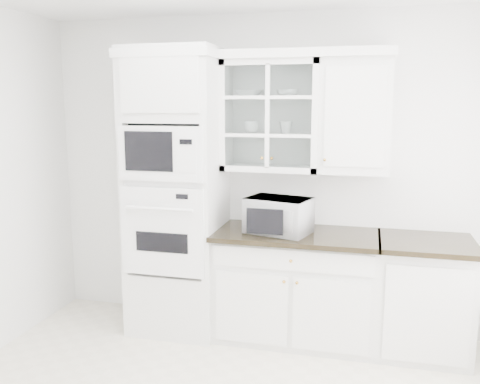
# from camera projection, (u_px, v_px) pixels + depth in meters

# --- Properties ---
(room_shell) EXTENTS (4.00, 3.50, 2.70)m
(room_shell) POSITION_uv_depth(u_px,v_px,m) (231.00, 132.00, 3.09)
(room_shell) COLOR white
(room_shell) RESTS_ON ground
(oven_column) EXTENTS (0.76, 0.68, 2.40)m
(oven_column) POSITION_uv_depth(u_px,v_px,m) (177.00, 193.00, 4.31)
(oven_column) COLOR white
(oven_column) RESTS_ON ground
(base_cabinet_run) EXTENTS (1.32, 0.67, 0.92)m
(base_cabinet_run) POSITION_uv_depth(u_px,v_px,m) (296.00, 285.00, 4.22)
(base_cabinet_run) COLOR white
(base_cabinet_run) RESTS_ON ground
(extra_base_cabinet) EXTENTS (0.72, 0.67, 0.92)m
(extra_base_cabinet) POSITION_uv_depth(u_px,v_px,m) (423.00, 296.00, 3.97)
(extra_base_cabinet) COLOR white
(extra_base_cabinet) RESTS_ON ground
(upper_cabinet_glass) EXTENTS (0.80, 0.33, 0.90)m
(upper_cabinet_glass) POSITION_uv_depth(u_px,v_px,m) (271.00, 116.00, 4.17)
(upper_cabinet_glass) COLOR white
(upper_cabinet_glass) RESTS_ON room_shell
(upper_cabinet_solid) EXTENTS (0.55, 0.33, 0.90)m
(upper_cabinet_solid) POSITION_uv_depth(u_px,v_px,m) (355.00, 117.00, 4.01)
(upper_cabinet_solid) COLOR white
(upper_cabinet_solid) RESTS_ON room_shell
(crown_molding) EXTENTS (2.14, 0.38, 0.07)m
(crown_molding) POSITION_uv_depth(u_px,v_px,m) (259.00, 55.00, 4.09)
(crown_molding) COLOR white
(crown_molding) RESTS_ON room_shell
(countertop_microwave) EXTENTS (0.58, 0.52, 0.29)m
(countertop_microwave) POSITION_uv_depth(u_px,v_px,m) (279.00, 215.00, 4.10)
(countertop_microwave) COLOR white
(countertop_microwave) RESTS_ON base_cabinet_run
(bowl_a) EXTENTS (0.24, 0.24, 0.05)m
(bowl_a) POSITION_uv_depth(u_px,v_px,m) (249.00, 93.00, 4.18)
(bowl_a) COLOR white
(bowl_a) RESTS_ON upper_cabinet_glass
(bowl_b) EXTENTS (0.19, 0.19, 0.05)m
(bowl_b) POSITION_uv_depth(u_px,v_px,m) (287.00, 93.00, 4.10)
(bowl_b) COLOR white
(bowl_b) RESTS_ON upper_cabinet_glass
(cup_a) EXTENTS (0.16, 0.16, 0.10)m
(cup_a) POSITION_uv_depth(u_px,v_px,m) (251.00, 127.00, 4.23)
(cup_a) COLOR white
(cup_a) RESTS_ON upper_cabinet_glass
(cup_b) EXTENTS (0.11, 0.11, 0.10)m
(cup_b) POSITION_uv_depth(u_px,v_px,m) (286.00, 127.00, 4.17)
(cup_b) COLOR white
(cup_b) RESTS_ON upper_cabinet_glass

